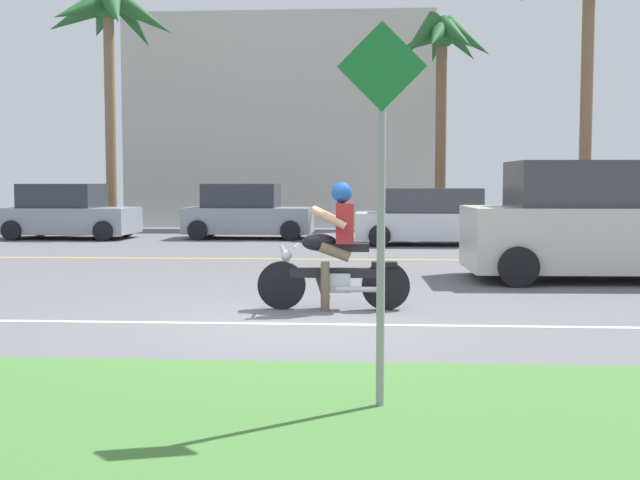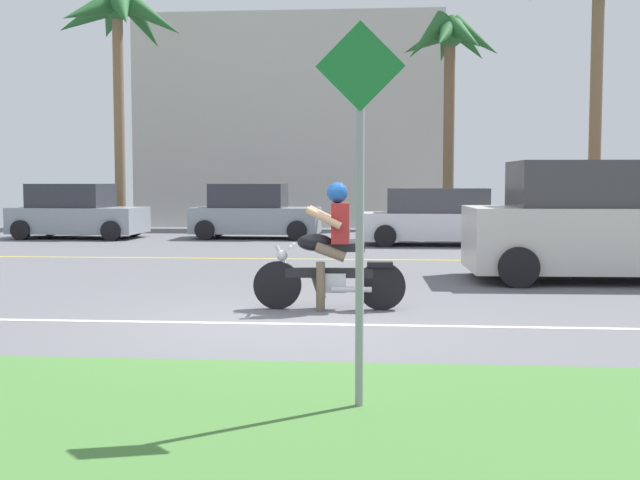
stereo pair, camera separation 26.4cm
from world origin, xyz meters
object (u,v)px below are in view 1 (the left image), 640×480
suv_nearby (609,223)px  palm_tree_0 (108,22)px  parked_car_2 (438,218)px  street_sign (381,179)px  parked_car_1 (247,213)px  parked_car_0 (68,213)px  palm_tree_2 (442,51)px  motorcyclist (335,256)px

suv_nearby → palm_tree_0: size_ratio=0.63×
parked_car_2 → street_sign: street_sign is taller
suv_nearby → parked_car_1: suv_nearby is taller
parked_car_0 → street_sign: (8.76, -16.92, 0.94)m
suv_nearby → parked_car_2: 7.61m
palm_tree_0 → parked_car_2: bearing=-20.0°
parked_car_1 → parked_car_2: parked_car_1 is taller
parked_car_2 → palm_tree_2: palm_tree_2 is taller
suv_nearby → parked_car_0: bearing=144.9°
suv_nearby → palm_tree_2: bearing=99.5°
suv_nearby → parked_car_0: suv_nearby is taller
parked_car_1 → street_sign: bearing=-78.1°
palm_tree_2 → street_sign: palm_tree_2 is taller
suv_nearby → palm_tree_0: (-12.02, 10.84, 5.55)m
palm_tree_0 → palm_tree_2: palm_tree_0 is taller
suv_nearby → parked_car_2: size_ratio=1.09×
motorcyclist → palm_tree_2: 15.40m
parked_car_0 → palm_tree_2: (10.83, 2.09, 4.84)m
parked_car_0 → suv_nearby: bearing=-35.1°
parked_car_0 → palm_tree_2: palm_tree_2 is taller
parked_car_2 → palm_tree_0: (-9.80, 3.57, 5.82)m
parked_car_0 → street_sign: 19.07m
parked_car_2 → palm_tree_0: bearing=160.0°
palm_tree_0 → palm_tree_2: bearing=0.8°
motorcyclist → parked_car_1: motorcyclist is taller
suv_nearby → parked_car_0: size_ratio=1.30×
suv_nearby → palm_tree_2: 12.06m
suv_nearby → palm_tree_2: palm_tree_2 is taller
motorcyclist → parked_car_1: 13.04m
parked_car_1 → palm_tree_0: bearing=160.8°
parked_car_0 → palm_tree_2: bearing=10.9°
motorcyclist → suv_nearby: size_ratio=0.40×
palm_tree_2 → motorcyclist: bearing=-100.3°
motorcyclist → suv_nearby: (4.45, 3.38, 0.27)m
parked_car_2 → street_sign: bearing=-96.3°
parked_car_2 → street_sign: 15.41m
motorcyclist → street_sign: bearing=-83.5°
suv_nearby → parked_car_2: bearing=107.0°
palm_tree_0 → street_sign: palm_tree_0 is taller
parked_car_2 → parked_car_0: bearing=171.1°
parked_car_0 → parked_car_2: size_ratio=0.84×
parked_car_0 → parked_car_2: 10.58m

